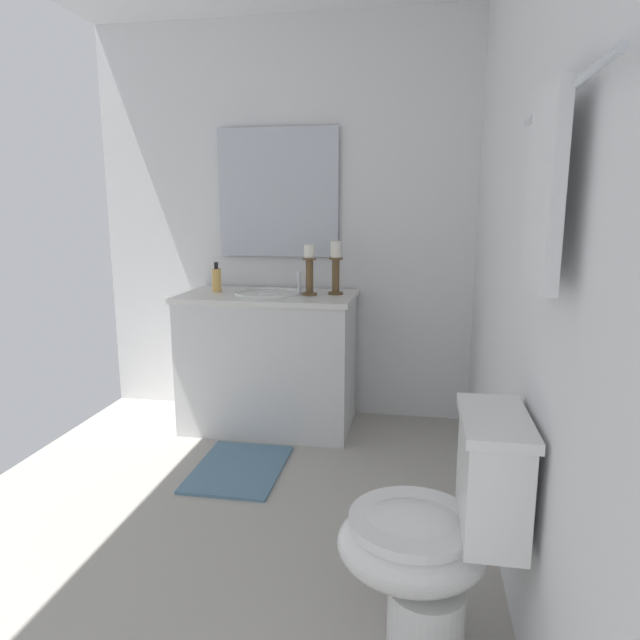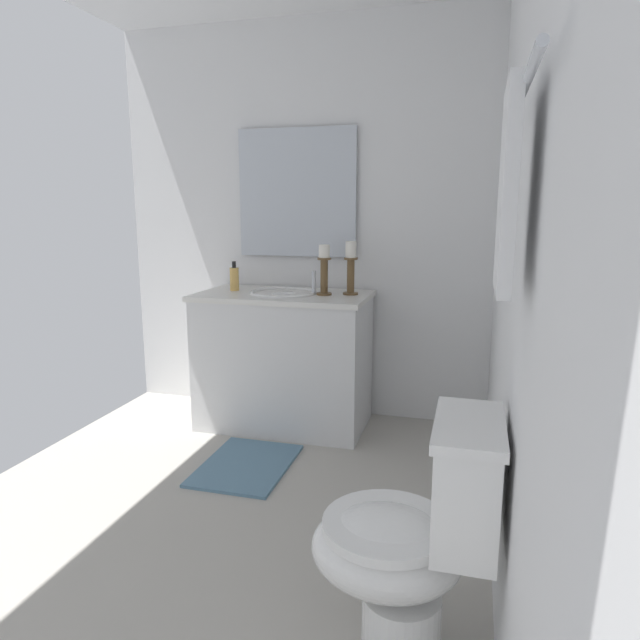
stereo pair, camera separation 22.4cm
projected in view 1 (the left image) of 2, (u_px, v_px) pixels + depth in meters
The scene contains 13 objects.
floor at pixel (197, 544), 2.28m from camera, with size 3.18×2.41×0.02m, color #B2ADA3.
wall_back at pixel (531, 239), 1.84m from camera, with size 3.18×0.04×2.45m, color white.
wall_left at pixel (285, 224), 3.58m from camera, with size 0.04×2.41×2.45m, color white.
vanity_cabinet at pixel (269, 361), 3.43m from camera, with size 0.58×1.04×0.82m.
sink_basin at pixel (268, 300), 3.35m from camera, with size 0.40×0.40×0.24m.
mirror at pixel (278, 193), 3.50m from camera, with size 0.02×0.76×0.79m, color silver.
candle_holder_tall at pixel (336, 266), 3.30m from camera, with size 0.09×0.09×0.31m.
candle_holder_short at pixel (309, 269), 3.28m from camera, with size 0.09×0.09×0.29m.
soap_bottle at pixel (217, 280), 3.42m from camera, with size 0.06×0.06×0.18m.
toilet at pixel (435, 534), 1.69m from camera, with size 0.39×0.54×0.75m.
towel_bar at pixel (561, 96), 1.25m from camera, with size 0.02×0.02×0.79m, color silver.
towel_near_vanity at pixel (545, 191), 1.30m from camera, with size 0.28×0.03×0.45m, color white.
bath_mat at pixel (239, 468), 2.90m from camera, with size 0.60×0.44×0.02m, color slate.
Camera 1 is at (1.94, 0.84, 1.32)m, focal length 31.67 mm.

